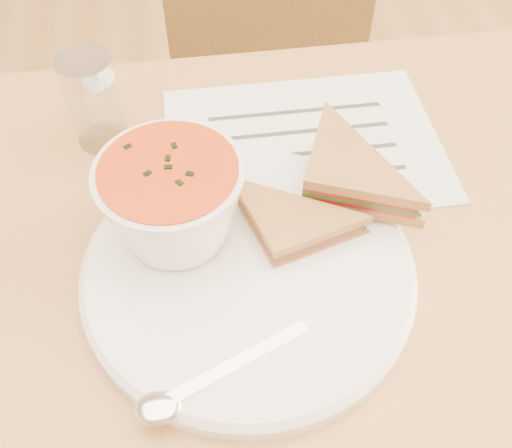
{
  "coord_description": "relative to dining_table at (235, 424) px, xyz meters",
  "views": [
    {
      "loc": [
        -0.01,
        -0.28,
        1.19
      ],
      "look_at": [
        0.03,
        0.03,
        0.8
      ],
      "focal_mm": 40.0,
      "sensor_mm": 36.0,
      "label": 1
    }
  ],
  "objects": [
    {
      "name": "dining_table",
      "position": [
        0.0,
        0.0,
        0.0
      ],
      "size": [
        1.0,
        0.7,
        0.75
      ],
      "primitive_type": null,
      "color": "#9D6430",
      "rests_on": "floor"
    },
    {
      "name": "chair_far",
      "position": [
        0.13,
        0.52,
        0.07
      ],
      "size": [
        0.45,
        0.45,
        0.89
      ],
      "primitive_type": null,
      "rotation": [
        0.0,
        0.0,
        3.01
      ],
      "color": "brown",
      "rests_on": "floor"
    },
    {
      "name": "plate",
      "position": [
        0.02,
        0.01,
        0.38
      ],
      "size": [
        0.31,
        0.31,
        0.02
      ],
      "primitive_type": null,
      "rotation": [
        0.0,
        0.0,
        -0.01
      ],
      "color": "white",
      "rests_on": "dining_table"
    },
    {
      "name": "soup_bowl",
      "position": [
        -0.04,
        0.05,
        0.44
      ],
      "size": [
        0.16,
        0.16,
        0.09
      ],
      "primitive_type": null,
      "rotation": [
        0.0,
        0.0,
        -0.25
      ],
      "color": "white",
      "rests_on": "plate"
    },
    {
      "name": "sandwich_half_a",
      "position": [
        0.04,
        -0.01,
        0.41
      ],
      "size": [
        0.12,
        0.12,
        0.03
      ],
      "primitive_type": null,
      "rotation": [
        0.0,
        0.0,
        0.28
      ],
      "color": "#BC7F42",
      "rests_on": "plate"
    },
    {
      "name": "sandwich_half_b",
      "position": [
        0.08,
        0.06,
        0.42
      ],
      "size": [
        0.15,
        0.15,
        0.04
      ],
      "primitive_type": null,
      "rotation": [
        0.0,
        0.0,
        -0.4
      ],
      "color": "#BC7F42",
      "rests_on": "plate"
    },
    {
      "name": "spoon",
      "position": [
        -0.01,
        -0.1,
        0.4
      ],
      "size": [
        0.18,
        0.1,
        0.01
      ],
      "primitive_type": null,
      "rotation": [
        0.0,
        0.0,
        0.4
      ],
      "color": "silver",
      "rests_on": "plate"
    },
    {
      "name": "paper_menu",
      "position": [
        0.11,
        0.17,
        0.38
      ],
      "size": [
        0.31,
        0.22,
        0.0
      ],
      "primitive_type": null,
      "rotation": [
        0.0,
        0.0,
        -0.01
      ],
      "color": "white",
      "rests_on": "dining_table"
    },
    {
      "name": "condiment_shaker",
      "position": [
        -0.11,
        0.21,
        0.43
      ],
      "size": [
        0.06,
        0.06,
        0.11
      ],
      "primitive_type": null,
      "rotation": [
        0.0,
        0.0,
        0.03
      ],
      "color": "silver",
      "rests_on": "dining_table"
    }
  ]
}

